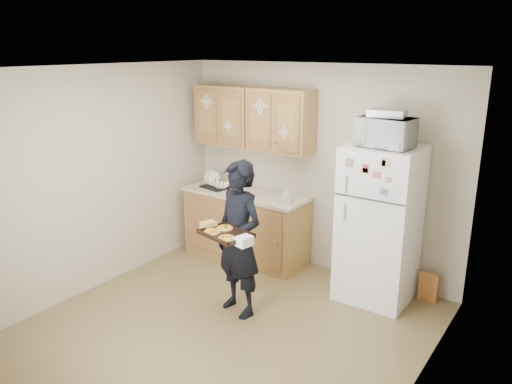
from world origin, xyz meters
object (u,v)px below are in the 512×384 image
at_px(person, 239,239).
at_px(baking_tray, 226,234).
at_px(refrigerator, 379,224).
at_px(microwave, 385,132).
at_px(dish_rack, 216,182).

relative_size(person, baking_tray, 3.43).
xyz_separation_m(refrigerator, baking_tray, (-0.98, -1.41, 0.12)).
bearing_deg(microwave, baking_tray, -122.86).
bearing_deg(microwave, person, -131.47).
xyz_separation_m(person, microwave, (1.05, 1.07, 1.04)).
xyz_separation_m(person, dish_rack, (-1.19, 1.10, 0.16)).
distance_m(person, dish_rack, 1.63).
bearing_deg(baking_tray, microwave, 66.89).
bearing_deg(refrigerator, dish_rack, -179.38).
bearing_deg(baking_tray, refrigerator, 68.09).
xyz_separation_m(refrigerator, person, (-1.04, -1.12, -0.04)).
xyz_separation_m(refrigerator, microwave, (0.01, -0.05, 1.00)).
distance_m(baking_tray, dish_rack, 1.88).
height_order(refrigerator, person, refrigerator).
bearing_deg(refrigerator, person, -132.90).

